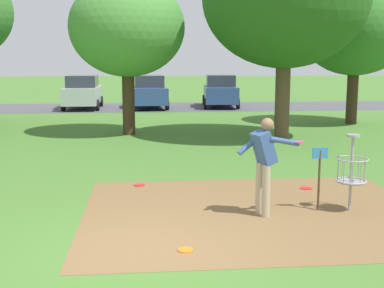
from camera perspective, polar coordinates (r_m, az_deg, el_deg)
ground_plane at (r=7.32m, az=-5.61°, el=-12.13°), size 160.00×160.00×0.00m
dirt_tee_pad at (r=9.23m, az=7.23°, el=-7.54°), size 6.15×4.92×0.01m
disc_golf_basket at (r=9.47m, az=17.11°, el=-2.77°), size 0.98×0.58×1.39m
player_foreground_watching at (r=8.82m, az=8.14°, el=-1.78°), size 1.17×0.46×1.71m
frisbee_near_basket at (r=11.05m, az=-5.92°, el=-4.64°), size 0.24×0.24×0.02m
frisbee_by_tee at (r=11.01m, az=12.71°, el=-4.87°), size 0.26×0.26×0.02m
frisbee_far_left at (r=7.38m, az=-0.73°, el=-11.84°), size 0.22×0.22×0.02m
tree_near_right at (r=18.53m, az=-7.31°, el=12.82°), size 4.10×4.10×5.57m
tree_mid_right at (r=22.66m, az=17.91°, el=12.28°), size 4.63×4.63×5.97m
parking_lot_strip at (r=29.39m, az=-5.50°, el=4.14°), size 36.00×6.00×0.01m
parked_car_leftmost at (r=29.03m, az=-12.18°, el=5.73°), size 1.99×4.21×1.84m
parked_car_center_left at (r=28.78m, az=-4.92°, el=5.87°), size 2.20×4.32×1.84m
parked_car_center_right at (r=29.44m, az=3.20°, el=5.97°), size 2.25×4.34×1.84m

